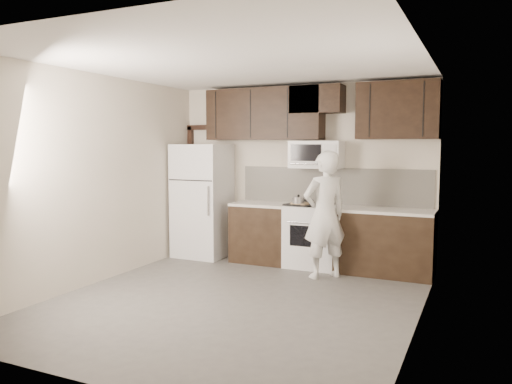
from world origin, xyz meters
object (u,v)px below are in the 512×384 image
Objects in this scene: stove at (313,236)px; person at (325,215)px; microwave at (316,155)px; refrigerator at (202,201)px.

person is (0.33, -0.53, 0.40)m from stove.
microwave is 0.44× the size of person.
stove is 0.55× the size of person.
microwave reaches higher than person.
refrigerator is at bearing -58.21° from person.
microwave is at bearing 5.15° from refrigerator.
refrigerator is at bearing -178.49° from stove.
person is (0.33, -0.65, -0.79)m from microwave.
microwave is 1.07m from person.
stove is at bearing -103.72° from person.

